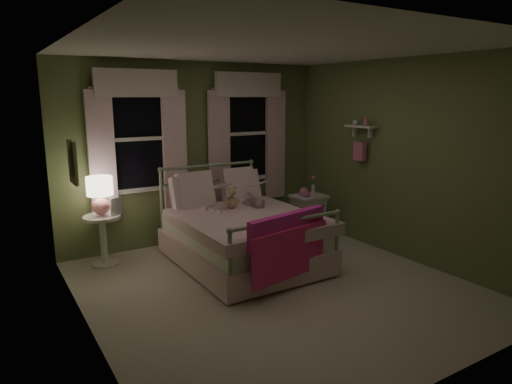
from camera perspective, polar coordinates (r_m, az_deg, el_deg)
room_shell at (r=4.91m, az=2.57°, el=2.30°), size 4.20×4.20×4.20m
bed at (r=5.86m, az=-1.80°, el=-5.29°), size 1.58×2.04×1.18m
pink_throw at (r=4.97m, az=4.14°, el=-5.79°), size 1.10×0.34×0.71m
child_left at (r=5.97m, az=-6.19°, el=0.12°), size 0.27×0.19×0.67m
child_right at (r=6.21m, az=-1.53°, el=1.14°), size 0.40×0.32×0.77m
book_left at (r=5.73m, az=-5.12°, el=0.25°), size 0.21×0.14×0.26m
book_right at (r=6.01m, az=-0.33°, el=0.42°), size 0.23×0.19×0.26m
teddy_bear at (r=5.98m, az=-3.08°, el=-0.91°), size 0.22×0.17×0.29m
nightstand_left at (r=6.09m, az=-18.59°, el=-4.92°), size 0.46×0.46×0.65m
table_lamp at (r=5.96m, az=-18.93°, el=0.01°), size 0.32×0.32×0.48m
book_nightstand at (r=5.97m, az=-17.63°, el=-2.80°), size 0.23×0.27×0.02m
nightstand_right at (r=6.94m, az=6.59°, el=-1.21°), size 0.50×0.40×0.64m
pink_toy at (r=6.84m, az=5.99°, el=-0.02°), size 0.14×0.19×0.14m
bud_vase at (r=7.00m, az=7.16°, el=0.90°), size 0.06×0.06×0.28m
window_left at (r=6.33m, az=-14.48°, el=7.06°), size 1.34×0.13×1.96m
window_right at (r=7.02m, az=-1.02°, el=7.89°), size 1.34×0.13×1.96m
wall_shelf at (r=6.62m, az=12.88°, el=6.48°), size 0.15×0.50×0.60m
framed_picture at (r=4.70m, az=-21.93°, el=3.49°), size 0.03×0.32×0.42m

